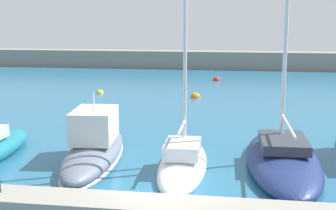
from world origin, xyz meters
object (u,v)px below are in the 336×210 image
Objects in this scene: mooring_buoy_red at (217,81)px; motorboat_slate_second at (94,146)px; mooring_buoy_yellow at (100,93)px; mooring_buoy_orange at (195,98)px; sailboat_navy_fourth at (283,158)px; sailboat_white_third at (183,162)px.

motorboat_slate_second is at bearing -98.63° from mooring_buoy_red.
mooring_buoy_orange is at bearing -6.21° from mooring_buoy_yellow.
sailboat_navy_fourth is (8.44, 0.10, -0.19)m from motorboat_slate_second.
sailboat_white_third reaches higher than mooring_buoy_orange.
motorboat_slate_second is 18.94m from mooring_buoy_yellow.
motorboat_slate_second is at bearing 77.40° from sailboat_white_third.
mooring_buoy_yellow is at bearing 25.43° from sailboat_white_third.
motorboat_slate_second is 4.30m from sailboat_white_third.
mooring_buoy_yellow is at bearing 173.79° from mooring_buoy_orange.
motorboat_slate_second reaches higher than mooring_buoy_orange.
mooring_buoy_orange is 10.79m from mooring_buoy_red.
sailboat_white_third is 21.27m from mooring_buoy_yellow.
sailboat_white_third reaches higher than mooring_buoy_yellow.
mooring_buoy_red is at bearing 83.58° from mooring_buoy_orange.
motorboat_slate_second is 10.20× the size of mooring_buoy_orange.
sailboat_white_third is (4.20, -0.86, -0.30)m from motorboat_slate_second.
mooring_buoy_orange is at bearing -96.42° from mooring_buoy_red.
sailboat_navy_fourth is 20.46× the size of mooring_buoy_orange.
sailboat_navy_fourth reaches higher than mooring_buoy_yellow.
sailboat_navy_fourth is 18.00m from mooring_buoy_orange.
mooring_buoy_yellow is (-9.55, -9.81, 0.00)m from mooring_buoy_red.
mooring_buoy_orange is 1.06× the size of mooring_buoy_red.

